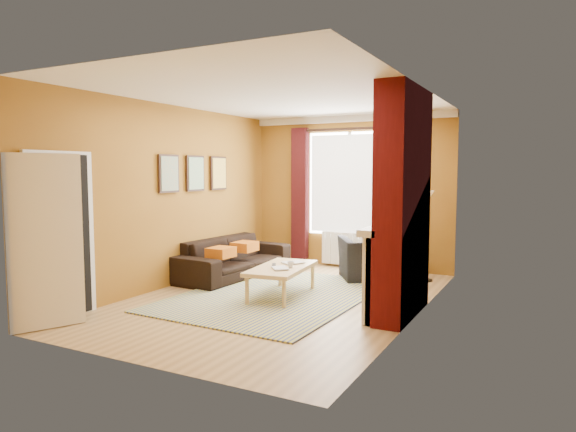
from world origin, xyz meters
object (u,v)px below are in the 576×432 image
object	(u,v)px
sofa	(234,257)
floor_lamp	(427,210)
coffee_table	(282,270)
wicker_stool	(370,261)
armchair	(374,259)

from	to	relation	value
sofa	floor_lamp	size ratio (longest dim) A/B	1.53
coffee_table	wicker_stool	world-z (taller)	coffee_table
armchair	floor_lamp	bearing A→B (deg)	168.68
coffee_table	wicker_stool	size ratio (longest dim) A/B	3.38
sofa	wicker_stool	world-z (taller)	sofa
armchair	floor_lamp	size ratio (longest dim) A/B	0.72
armchair	floor_lamp	distance (m)	1.17
wicker_stool	sofa	bearing A→B (deg)	-144.02
coffee_table	sofa	bearing A→B (deg)	141.07
coffee_table	floor_lamp	xyz separation A→B (m)	(1.58, 2.02, 0.77)
floor_lamp	coffee_table	bearing A→B (deg)	-128.14
armchair	coffee_table	distance (m)	1.90
armchair	coffee_table	bearing A→B (deg)	33.34
sofa	wicker_stool	size ratio (longest dim) A/B	5.45
armchair	floor_lamp	world-z (taller)	floor_lamp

